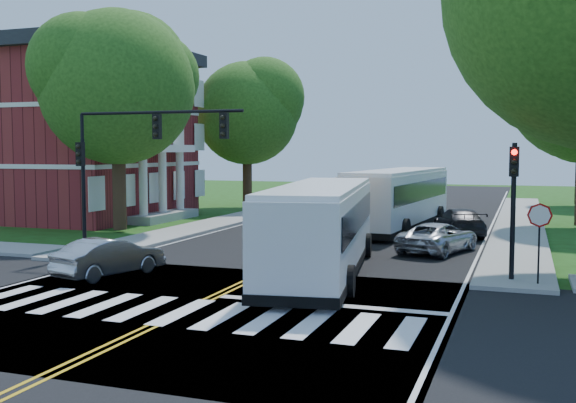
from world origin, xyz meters
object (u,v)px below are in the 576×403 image
at_px(signal_ne, 513,192).
at_px(bus_follow, 399,198).
at_px(hatchback, 110,257).
at_px(suv, 438,238).
at_px(signal_nw, 132,148).
at_px(bus_lead, 322,227).
at_px(dark_sedan, 459,222).

distance_m(signal_ne, bus_follow, 15.00).
distance_m(hatchback, suv, 13.50).
relative_size(signal_ne, bus_follow, 0.35).
distance_m(signal_nw, bus_lead, 8.23).
height_order(hatchback, suv, hatchback).
distance_m(signal_ne, suv, 7.07).
distance_m(bus_follow, hatchback, 18.22).
bearing_deg(signal_ne, suv, 117.20).
bearing_deg(bus_lead, bus_follow, -99.60).
relative_size(signal_ne, bus_lead, 0.36).
bearing_deg(suv, bus_follow, -51.18).
relative_size(signal_nw, bus_lead, 0.58).
bearing_deg(dark_sedan, suv, 70.06).
relative_size(bus_lead, hatchback, 3.09).
bearing_deg(hatchback, signal_ne, -150.33).
xyz_separation_m(signal_nw, bus_lead, (7.76, -0.32, -2.72)).
relative_size(bus_lead, dark_sedan, 2.57).
relative_size(signal_ne, dark_sedan, 0.92).
xyz_separation_m(signal_ne, suv, (-3.05, 5.94, -2.32)).
xyz_separation_m(signal_ne, dark_sedan, (-2.71, 11.85, -2.26)).
distance_m(signal_ne, hatchback, 13.59).
distance_m(bus_follow, suv, 8.36).
xyz_separation_m(bus_follow, dark_sedan, (3.39, -1.80, -1.01)).
relative_size(signal_ne, suv, 0.97).
xyz_separation_m(bus_follow, suv, (3.05, -7.71, -1.08)).
bearing_deg(signal_nw, signal_ne, 0.05).
bearing_deg(signal_ne, bus_lead, -176.98).
height_order(bus_lead, dark_sedan, bus_lead).
xyz_separation_m(signal_ne, bus_lead, (-6.30, -0.33, -1.31)).
height_order(signal_nw, suv, signal_nw).
bearing_deg(signal_ne, bus_follow, 114.09).
bearing_deg(bus_lead, hatchback, 14.15).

